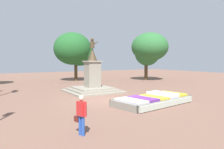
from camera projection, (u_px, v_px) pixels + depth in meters
ground_plane at (110, 101)px, 15.57m from camera, size 76.57×76.57×0.00m
flower_planter at (154, 100)px, 14.38m from camera, size 5.82×3.36×0.66m
statue_monument at (93, 82)px, 19.79m from camera, size 4.53×4.53×4.87m
pedestrian_with_handbag at (81, 113)px, 8.41m from camera, size 0.30×0.72×1.56m
park_tree_behind_statue at (149, 49)px, 30.97m from camera, size 5.42×5.46×6.70m
park_tree_far_right at (75, 50)px, 29.95m from camera, size 5.58×5.02×6.64m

